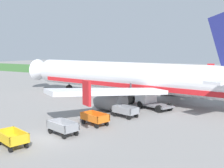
% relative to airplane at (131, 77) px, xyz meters
% --- Properties ---
extents(ground_plane, '(220.00, 220.00, 0.00)m').
position_rel_airplane_xyz_m(ground_plane, '(1.76, -16.99, -3.05)').
color(ground_plane, gray).
extents(grass_strip, '(220.00, 28.00, 0.06)m').
position_rel_airplane_xyz_m(grass_strip, '(1.76, 36.93, -3.02)').
color(grass_strip, '#3D7033').
rests_on(grass_strip, ground).
extents(airplane, '(37.66, 30.31, 11.34)m').
position_rel_airplane_xyz_m(airplane, '(0.00, 0.00, 0.00)').
color(airplane, silver).
rests_on(airplane, ground).
extents(baggage_cart_second_in_row, '(3.62, 2.02, 1.07)m').
position_rel_airplane_xyz_m(baggage_cart_second_in_row, '(0.76, -19.73, -2.45)').
color(baggage_cart_second_in_row, gold).
rests_on(baggage_cart_second_in_row, ground).
extents(baggage_cart_third_in_row, '(3.62, 1.98, 1.07)m').
position_rel_airplane_xyz_m(baggage_cart_third_in_row, '(2.02, -15.88, -2.45)').
color(baggage_cart_third_in_row, gray).
rests_on(baggage_cart_third_in_row, ground).
extents(baggage_cart_fourth_in_row, '(3.61, 2.06, 1.07)m').
position_rel_airplane_xyz_m(baggage_cart_fourth_in_row, '(2.63, -12.27, -2.45)').
color(baggage_cart_fourth_in_row, orange).
rests_on(baggage_cart_fourth_in_row, ground).
extents(baggage_cart_far_end, '(3.62, 1.95, 1.07)m').
position_rel_airplane_xyz_m(baggage_cart_far_end, '(3.66, -8.38, -2.45)').
color(baggage_cart_far_end, gray).
rests_on(baggage_cart_far_end, ground).
extents(service_truck_beside_carts, '(4.77, 3.44, 2.10)m').
position_rel_airplane_xyz_m(service_truck_beside_carts, '(3.94, -3.14, -1.95)').
color(service_truck_beside_carts, slate).
rests_on(service_truck_beside_carts, ground).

